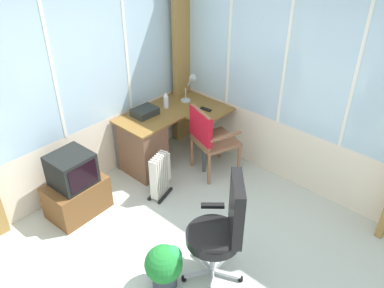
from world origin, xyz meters
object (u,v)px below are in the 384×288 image
Objects in this scene: potted_plant at (165,265)px; desk at (147,143)px; space_heater at (161,175)px; office_chair at (224,226)px; spray_bottle at (166,100)px; tv_remote at (206,109)px; wooden_armchair at (207,134)px; paper_tray at (145,112)px; tv_on_stand at (75,188)px; desk_lamp at (192,84)px.

desk is at bearing 52.85° from potted_plant.
office_chair is at bearing -108.80° from space_heater.
spray_bottle is 0.38× the size of space_heater.
tv_remote is 0.39m from wooden_armchair.
office_chair reaches higher than paper_tray.
desk is 1.71× the size of tv_on_stand.
desk is at bearing 64.45° from space_heater.
office_chair is at bearing -76.77° from tv_on_stand.
spray_bottle is 1.01m from space_heater.
office_chair is (-1.09, -1.83, -0.21)m from spray_bottle.
tv_remote is 1.06m from space_heater.
desk_lamp is 1.24× the size of paper_tray.
tv_on_stand is at bearing -176.64° from spray_bottle.
space_heater is (-0.65, -0.55, -0.55)m from spray_bottle.
desk_lamp is 2.50m from potted_plant.
spray_bottle is at bearing -9.41° from paper_tray.
paper_tray is at bearing 167.23° from desk_lamp.
space_heater is at bearing -156.70° from desk_lamp.
office_chair reaches higher than tv_on_stand.
desk is at bearing -172.51° from spray_bottle.
paper_tray is 0.53× the size of space_heater.
spray_bottle is at bearing 93.44° from wooden_armchair.
desk is 0.87m from tv_remote.
desk_lamp reaches higher than spray_bottle.
space_heater is at bearing 48.04° from potted_plant.
wooden_armchair is 2.02× the size of potted_plant.
desk_lamp is 0.66× the size of space_heater.
office_chair is 1.97× the size of space_heater.
desk is at bearing 148.45° from tv_remote.
space_heater is at bearing -28.78° from tv_on_stand.
wooden_armchair is 1.66m from tv_on_stand.
paper_tray is at bearing 138.14° from tv_remote.
spray_bottle is at bearing 7.49° from desk.
tv_on_stand is (-1.80, 0.33, -0.40)m from tv_remote.
desk_lamp is at bearing 49.55° from office_chair.
tv_remote is 1.98m from office_chair.
spray_bottle is 0.20× the size of office_chair.
spray_bottle is 0.72× the size of paper_tray.
wooden_armchair is at bearing -140.30° from tv_remote.
desk is 0.79m from wooden_armchair.
desk is 4.37× the size of paper_tray.
space_heater is 1.23× the size of potted_plant.
paper_tray reaches higher than tv_remote.
potted_plant is at bearing 146.65° from office_chair.
space_heater is at bearing -176.44° from tv_remote.
desk is 1.87m from potted_plant.
office_chair is 1.39m from space_heater.
potted_plant is at bearing -153.07° from tv_remote.
wooden_armchair reaches higher than tv_remote.
space_heater is (-0.24, -0.50, -0.11)m from desk.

